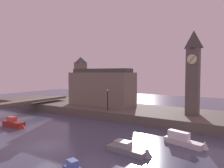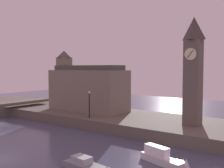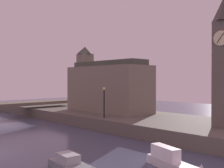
% 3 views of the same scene
% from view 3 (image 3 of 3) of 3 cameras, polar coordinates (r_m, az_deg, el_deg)
% --- Properties ---
extents(far_embankment, '(70.00, 12.00, 1.50)m').
position_cam_3_polar(far_embankment, '(37.06, 5.70, -7.70)').
color(far_embankment, '#5B544C').
rests_on(far_embankment, ground).
extents(parliament_hall, '(13.62, 5.58, 10.24)m').
position_cam_3_polar(parliament_hall, '(41.90, -1.12, -0.54)').
color(parliament_hall, slate).
rests_on(parliament_hall, far_embankment).
extents(streetlamp, '(0.36, 0.36, 3.83)m').
position_cam_3_polar(streetlamp, '(34.64, -1.64, -3.06)').
color(streetlamp, black).
rests_on(streetlamp, far_embankment).
extents(boat_ferry_white, '(5.20, 2.33, 1.76)m').
position_cam_3_polar(boat_ferry_white, '(20.26, 12.83, -15.53)').
color(boat_ferry_white, silver).
rests_on(boat_ferry_white, ground).
extents(boat_cruiser_grey, '(5.22, 2.04, 1.38)m').
position_cam_3_polar(boat_cruiser_grey, '(19.37, -7.10, -16.85)').
color(boat_cruiser_grey, gray).
rests_on(boat_cruiser_grey, ground).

